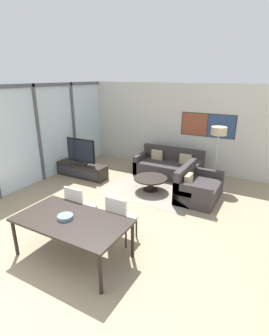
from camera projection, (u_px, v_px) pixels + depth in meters
name	position (u px, v px, depth m)	size (l,w,h in m)	color
ground_plane	(33.00, 274.00, 4.20)	(24.00, 24.00, 0.00)	#9E896B
wall_back	(174.00, 127.00, 8.66)	(6.97, 0.09, 2.80)	silver
window_wall_left	(38.00, 130.00, 7.52)	(0.07, 6.00, 2.80)	silver
area_rug	(150.00, 190.00, 7.25)	(2.42, 1.77, 0.01)	gray
tv_console	(82.00, 170.00, 8.18)	(1.66, 0.49, 0.42)	black
television	(81.00, 152.00, 7.98)	(1.02, 0.20, 0.79)	#2D2D33
sofa_main	(169.00, 167.00, 8.28)	(2.02, 0.94, 0.84)	#383333
sofa_side	(196.00, 188.00, 6.72)	(0.94, 1.39, 0.84)	#383333
coffee_table	(151.00, 181.00, 7.15)	(0.91, 0.91, 0.37)	black
dining_table	(72.00, 222.00, 4.39)	(1.94, 1.05, 0.73)	black
dining_chair_left	(78.00, 206.00, 5.25)	(0.46, 0.46, 0.96)	beige
dining_chair_centre	(120.00, 217.00, 4.84)	(0.46, 0.46, 0.96)	beige
fruit_bowl	(65.00, 217.00, 4.38)	(0.27, 0.27, 0.06)	slate
floor_lamp	(219.00, 134.00, 7.15)	(0.42, 0.42, 1.69)	#2D2D33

